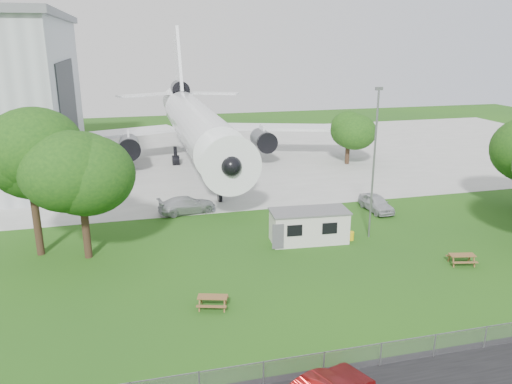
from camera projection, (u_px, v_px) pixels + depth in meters
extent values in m
plane|color=#295D14|center=(299.00, 282.00, 33.36)|extent=(160.00, 160.00, 0.00)
cube|color=#B7B7B2|center=(209.00, 158.00, 68.58)|extent=(120.00, 46.00, 0.03)
cube|color=#2D3033|center=(70.00, 119.00, 58.00)|extent=(0.16, 16.00, 12.96)
cylinder|color=white|center=(197.00, 126.00, 62.92)|extent=(5.40, 34.00, 5.40)
cone|color=white|center=(226.00, 160.00, 45.30)|extent=(5.40, 5.50, 5.40)
cone|color=white|center=(180.00, 101.00, 82.15)|extent=(4.86, 9.00, 4.86)
cube|color=white|center=(96.00, 135.00, 63.29)|extent=(21.36, 10.77, 0.36)
cube|color=white|center=(284.00, 127.00, 69.17)|extent=(21.36, 10.77, 0.36)
cube|color=white|center=(178.00, 65.00, 80.48)|extent=(0.46, 9.96, 12.17)
cylinder|color=#515459|center=(129.00, 147.00, 61.07)|extent=(2.50, 4.20, 2.50)
cylinder|color=#515459|center=(263.00, 140.00, 65.07)|extent=(2.50, 4.20, 2.50)
cylinder|color=#515459|center=(180.00, 89.00, 80.64)|extent=(2.60, 4.50, 2.60)
cylinder|color=black|center=(220.00, 190.00, 49.69)|extent=(0.36, 0.36, 2.40)
cylinder|color=black|center=(175.00, 156.00, 64.32)|extent=(0.44, 0.44, 2.40)
cylinder|color=black|center=(218.00, 153.00, 65.64)|extent=(0.44, 0.44, 2.40)
cube|color=beige|center=(309.00, 227.00, 39.76)|extent=(6.17, 2.94, 2.50)
cube|color=#59595B|center=(309.00, 211.00, 39.38)|extent=(6.38, 3.15, 0.12)
cylinder|color=gold|center=(351.00, 236.00, 40.27)|extent=(0.50, 0.50, 0.70)
cube|color=gray|center=(361.00, 369.00, 24.55)|extent=(58.00, 0.04, 1.30)
cylinder|color=slate|center=(374.00, 166.00, 39.28)|extent=(0.16, 0.16, 12.00)
cylinder|color=#382619|center=(38.00, 227.00, 37.05)|extent=(0.56, 0.56, 4.41)
sphere|color=#295B13|center=(28.00, 156.00, 35.47)|extent=(7.66, 7.66, 7.66)
cylinder|color=#382619|center=(86.00, 234.00, 36.64)|extent=(0.56, 0.56, 3.64)
sphere|color=#295B13|center=(80.00, 176.00, 35.34)|extent=(7.67, 7.67, 7.67)
cylinder|color=#382619|center=(347.00, 154.00, 64.71)|extent=(0.56, 0.56, 2.68)
sphere|color=#295B13|center=(349.00, 129.00, 63.76)|extent=(5.91, 5.91, 5.91)
imported|color=#AAACB1|center=(376.00, 203.00, 46.99)|extent=(2.01, 4.57, 1.53)
imported|color=#B4B7BB|center=(187.00, 205.00, 46.46)|extent=(5.57, 2.89, 1.54)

